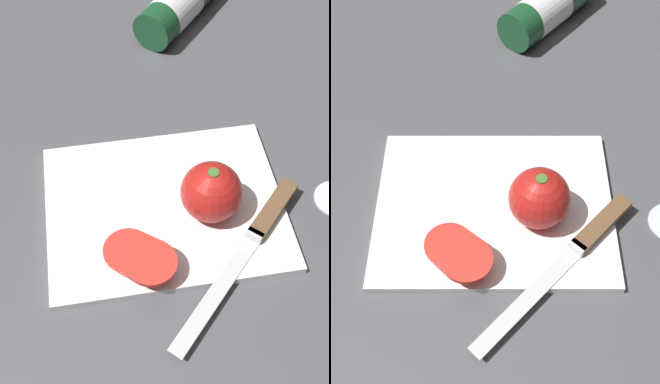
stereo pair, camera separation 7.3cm
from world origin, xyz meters
The scene contains 6 objects.
ground_plane centered at (0.00, 0.00, 0.00)m, with size 3.00×3.00×0.00m, color #4C4C51.
cutting_board centered at (0.07, 0.04, 0.01)m, with size 0.34×0.26×0.01m.
wine_bottle centered at (0.18, 0.48, 0.04)m, with size 0.25×0.28×0.08m.
whole_tomato centered at (0.13, 0.02, 0.05)m, with size 0.08×0.08×0.09m.
knife centered at (0.20, -0.02, 0.02)m, with size 0.23×0.24×0.01m.
tomato_slice_stack_near centered at (0.02, -0.05, 0.03)m, with size 0.09×0.10×0.03m.
Camera 2 is at (0.07, -0.40, 0.63)m, focal length 50.00 mm.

